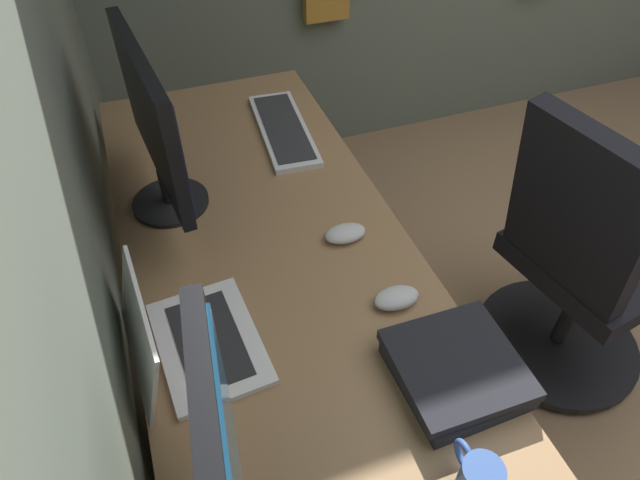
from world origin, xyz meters
TOP-DOWN VIEW (x-y plane):
  - desk at (0.31, 1.55)m, footprint 2.15×0.68m
  - monitor_primary at (0.79, 1.75)m, footprint 0.50×0.20m
  - laptop_leftmost at (0.30, 1.80)m, footprint 0.31×0.27m
  - keyboard_main at (1.01, 1.37)m, footprint 0.43×0.17m
  - mouse_main at (0.51, 1.36)m, footprint 0.06×0.10m
  - mouse_spare at (0.28, 1.33)m, footprint 0.06×0.10m
  - book_stack_far at (0.06, 1.31)m, footprint 0.24×0.24m
  - coffee_mug at (-0.14, 1.39)m, footprint 0.11×0.07m
  - office_chair at (0.40, 0.64)m, footprint 0.56×0.58m

SIDE VIEW (x-z plane):
  - office_chair at x=0.40m, z-range -0.03..0.94m
  - desk at x=0.31m, z-range 0.30..1.03m
  - keyboard_main at x=1.01m, z-range 0.73..0.75m
  - mouse_main at x=0.51m, z-range 0.73..0.76m
  - mouse_spare at x=0.28m, z-range 0.73..0.76m
  - book_stack_far at x=0.06m, z-range 0.73..0.78m
  - laptop_leftmost at x=0.30m, z-range 0.68..0.88m
  - coffee_mug at x=-0.14m, z-range 0.73..0.83m
  - monitor_primary at x=0.79m, z-range 0.76..1.19m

